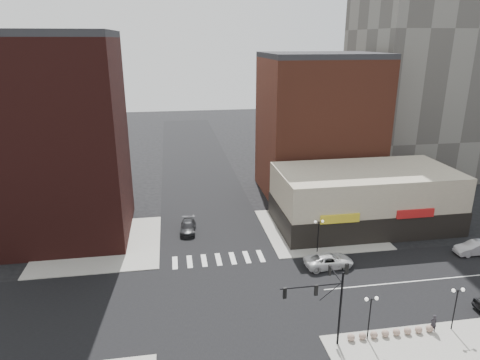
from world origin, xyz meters
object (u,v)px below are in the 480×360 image
object	(u,v)px
traffic_signal	(329,293)
dark_sedan_north	(188,227)
street_lamp_se_b	(457,298)
silver_sedan	(475,248)
white_suv	(329,261)
street_lamp_ne	(319,228)
pedestrian	(433,323)
street_lamp_se_a	(371,307)

from	to	relation	value
traffic_signal	dark_sedan_north	xyz separation A→B (m)	(-10.52, 24.28, -4.25)
street_lamp_se_b	dark_sedan_north	distance (m)	33.18
traffic_signal	silver_sedan	xyz separation A→B (m)	(23.42, 12.37, -4.16)
traffic_signal	dark_sedan_north	distance (m)	26.80
dark_sedan_north	traffic_signal	bearing A→B (deg)	-61.07
silver_sedan	dark_sedan_north	bearing A→B (deg)	-110.02
street_lamp_se_b	silver_sedan	distance (m)	17.30
white_suv	silver_sedan	world-z (taller)	silver_sedan
street_lamp_ne	dark_sedan_north	world-z (taller)	street_lamp_ne
silver_sedan	pedestrian	distance (m)	18.43
street_lamp_se_a	pedestrian	xyz separation A→B (m)	(6.14, 0.00, -2.33)
street_lamp_ne	silver_sedan	world-z (taller)	street_lamp_ne
street_lamp_ne	street_lamp_se_a	bearing A→B (deg)	-93.58
street_lamp_se_a	white_suv	world-z (taller)	street_lamp_se_a
traffic_signal	white_suv	world-z (taller)	traffic_signal
traffic_signal	pedestrian	distance (m)	10.68
white_suv	pedestrian	world-z (taller)	pedestrian
silver_sedan	traffic_signal	bearing A→B (deg)	-62.84
street_lamp_se_a	pedestrian	bearing A→B (deg)	0.00
pedestrian	white_suv	bearing A→B (deg)	-63.21
white_suv	silver_sedan	xyz separation A→B (m)	(18.51, 0.05, 0.02)
pedestrian	traffic_signal	bearing A→B (deg)	4.00
white_suv	dark_sedan_north	size ratio (longest dim) A/B	1.14
traffic_signal	silver_sedan	world-z (taller)	traffic_signal
street_lamp_se_a	pedestrian	distance (m)	6.57
street_lamp_se_b	pedestrian	size ratio (longest dim) A/B	2.47
street_lamp_se_a	street_lamp_se_b	distance (m)	8.00
street_lamp_se_a	street_lamp_se_b	world-z (taller)	same
traffic_signal	white_suv	bearing A→B (deg)	68.27
street_lamp_se_a	silver_sedan	distance (m)	23.45
street_lamp_se_b	street_lamp_ne	size ratio (longest dim) A/B	1.00
street_lamp_se_a	silver_sedan	size ratio (longest dim) A/B	0.85
silver_sedan	dark_sedan_north	world-z (taller)	silver_sedan
street_lamp_ne	white_suv	world-z (taller)	street_lamp_ne
white_suv	pedestrian	bearing A→B (deg)	-161.49
street_lamp_ne	pedestrian	world-z (taller)	street_lamp_ne
street_lamp_ne	dark_sedan_north	size ratio (longest dim) A/B	0.85
street_lamp_ne	silver_sedan	bearing A→B (deg)	-10.51
street_lamp_ne	white_suv	bearing A→B (deg)	-87.65
street_lamp_ne	silver_sedan	xyz separation A→B (m)	(18.65, -3.46, -2.49)
street_lamp_se_b	white_suv	distance (m)	14.46
street_lamp_se_a	street_lamp_se_b	size ratio (longest dim) A/B	1.00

